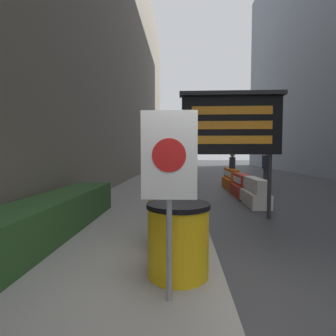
% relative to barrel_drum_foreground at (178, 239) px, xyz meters
% --- Properties ---
extents(ground_plane, '(120.00, 120.00, 0.00)m').
position_rel_barrel_drum_foreground_xyz_m(ground_plane, '(0.59, -0.34, -0.62)').
color(ground_plane, '#38383A').
extents(sidewalk_left, '(3.60, 56.00, 0.16)m').
position_rel_barrel_drum_foreground_xyz_m(sidewalk_left, '(-1.21, -0.34, -0.54)').
color(sidewalk_left, gray).
rests_on(sidewalk_left, ground_plane).
extents(building_left_facade, '(0.40, 50.40, 16.83)m').
position_rel_barrel_drum_foreground_xyz_m(building_left_facade, '(-3.21, 9.46, 7.79)').
color(building_left_facade, '#706656').
rests_on(building_left_facade, ground_plane).
extents(hedge_strip, '(0.90, 5.00, 0.72)m').
position_rel_barrel_drum_foreground_xyz_m(hedge_strip, '(-2.41, 1.52, -0.11)').
color(hedge_strip, '#284C23').
rests_on(hedge_strip, sidewalk_left).
extents(barrel_drum_foreground, '(0.80, 0.80, 0.92)m').
position_rel_barrel_drum_foreground_xyz_m(barrel_drum_foreground, '(0.00, 0.00, 0.00)').
color(barrel_drum_foreground, yellow).
rests_on(barrel_drum_foreground, sidewalk_left).
extents(barrel_drum_middle, '(0.80, 0.80, 0.92)m').
position_rel_barrel_drum_foreground_xyz_m(barrel_drum_middle, '(-0.12, 0.98, 0.00)').
color(barrel_drum_middle, yellow).
rests_on(barrel_drum_middle, sidewalk_left).
extents(warning_sign, '(0.57, 0.08, 1.98)m').
position_rel_barrel_drum_foreground_xyz_m(warning_sign, '(-0.09, -0.59, 0.91)').
color(warning_sign, gray).
rests_on(warning_sign, sidewalk_left).
extents(message_board, '(2.63, 0.36, 3.25)m').
position_rel_barrel_drum_foreground_xyz_m(message_board, '(1.30, 3.57, 1.80)').
color(message_board, '#28282B').
rests_on(message_board, ground_plane).
extents(jersey_barrier_white, '(0.60, 1.72, 0.89)m').
position_rel_barrel_drum_foreground_xyz_m(jersey_barrier_white, '(2.44, 5.35, -0.23)').
color(jersey_barrier_white, silver).
rests_on(jersey_barrier_white, ground_plane).
extents(jersey_barrier_red_striped, '(0.63, 1.65, 0.87)m').
position_rel_barrel_drum_foreground_xyz_m(jersey_barrier_red_striped, '(2.44, 7.22, -0.24)').
color(jersey_barrier_red_striped, red).
rests_on(jersey_barrier_red_striped, ground_plane).
extents(jersey_barrier_orange_far, '(0.55, 2.18, 0.95)m').
position_rel_barrel_drum_foreground_xyz_m(jersey_barrier_orange_far, '(2.44, 9.53, -0.21)').
color(jersey_barrier_orange_far, orange).
rests_on(jersey_barrier_orange_far, ground_plane).
extents(traffic_cone_near, '(0.34, 0.34, 0.61)m').
position_rel_barrel_drum_foreground_xyz_m(traffic_cone_near, '(2.28, 6.09, -0.33)').
color(traffic_cone_near, black).
rests_on(traffic_cone_near, ground_plane).
extents(traffic_light_near_curb, '(0.28, 0.44, 4.05)m').
position_rel_barrel_drum_foreground_xyz_m(traffic_light_near_curb, '(1.00, 14.20, 2.31)').
color(traffic_light_near_curb, '#2D2D30').
rests_on(traffic_light_near_curb, ground_plane).
extents(pedestrian_worker, '(0.38, 0.51, 1.74)m').
position_rel_barrel_drum_foreground_xyz_m(pedestrian_worker, '(2.57, 9.88, 0.40)').
color(pedestrian_worker, '#514C42').
rests_on(pedestrian_worker, ground_plane).
extents(pedestrian_passerby, '(0.53, 0.55, 1.83)m').
position_rel_barrel_drum_foreground_xyz_m(pedestrian_passerby, '(4.59, 10.99, 0.45)').
color(pedestrian_passerby, '#333338').
rests_on(pedestrian_passerby, ground_plane).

